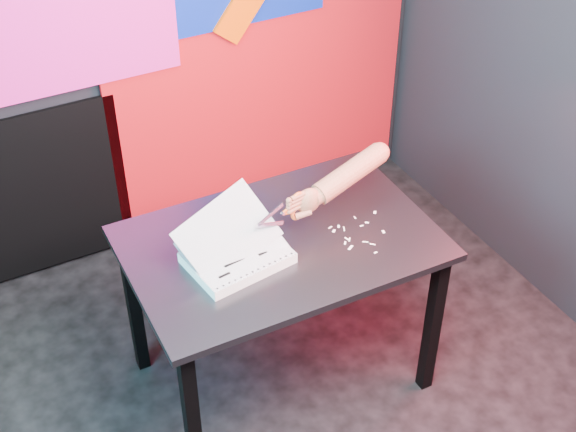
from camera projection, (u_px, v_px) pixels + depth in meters
room at (283, 162)px, 2.33m from camera, size 3.01×3.01×2.71m
backdrop at (145, 70)px, 3.61m from camera, size 2.88×0.05×2.08m
work_table at (281, 259)px, 3.05m from camera, size 1.16×0.79×0.75m
printout_stack at (237, 256)px, 2.87m from camera, size 0.41×0.30×0.27m
scissors at (294, 208)px, 2.91m from camera, size 0.21×0.05×0.12m
hand_forearm at (343, 178)px, 3.01m from camera, size 0.48×0.14×0.16m
paper_clippings at (356, 233)px, 3.02m from camera, size 0.22×0.22×0.00m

